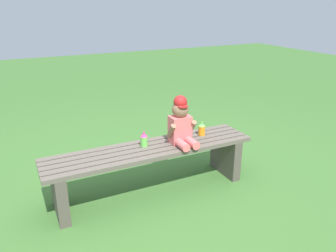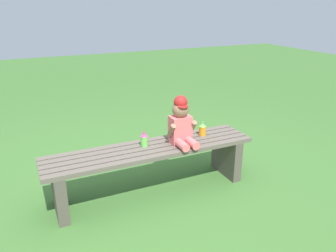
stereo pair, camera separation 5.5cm
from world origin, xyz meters
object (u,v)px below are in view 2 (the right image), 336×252
sippy_cup_left (144,139)px  sippy_cup_right (202,129)px  child_figure (181,123)px  park_bench (151,161)px

sippy_cup_left → sippy_cup_right: (0.55, 0.00, 0.00)m
child_figure → sippy_cup_right: size_ratio=3.26×
sippy_cup_left → sippy_cup_right: bearing=0.0°
park_bench → sippy_cup_right: 0.54m
sippy_cup_right → park_bench: bearing=-174.4°
sippy_cup_left → child_figure: bearing=-14.6°
park_bench → child_figure: child_figure is taller
park_bench → sippy_cup_right: sippy_cup_right is taller
park_bench → sippy_cup_right: size_ratio=13.96×
child_figure → sippy_cup_right: child_figure is taller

